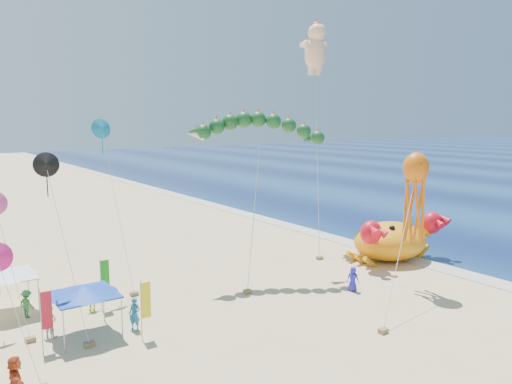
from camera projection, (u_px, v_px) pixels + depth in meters
ground at (297, 288)px, 33.69m from camera, size 320.00×320.00×0.00m
foam_strip at (410, 259)px, 40.55m from camera, size 320.00×320.00×0.00m
crab_inflatable at (391, 239)px, 40.35m from camera, size 8.63×5.71×3.78m
dragon_kite at (259, 132)px, 35.04m from camera, size 9.93×5.34×11.52m
cherub_kite at (316, 48)px, 44.61m from camera, size 5.31×6.46×19.88m
octopus_kite at (415, 191)px, 32.75m from camera, size 8.31×4.75×9.18m
canopy_blue at (84, 291)px, 25.98m from camera, size 3.46×3.46×2.71m
canopy_white at (4, 273)px, 28.97m from camera, size 3.60×3.60×2.71m
feather_flags at (62, 302)px, 25.59m from camera, size 9.76×5.25×3.20m
beachgoers at (99, 322)px, 25.96m from camera, size 21.47×10.40×1.86m
small_kites at (44, 198)px, 26.46m from camera, size 9.03×11.73×11.40m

